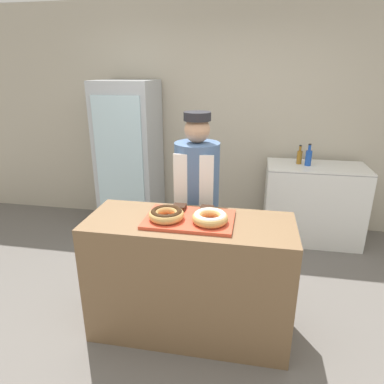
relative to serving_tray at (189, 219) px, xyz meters
The scene contains 13 objects.
ground_plane 0.94m from the serving_tray, ahead, with size 14.00×14.00×0.00m, color #66605B.
wall_back 2.17m from the serving_tray, 90.00° to the left, with size 8.00×0.06×2.70m.
display_counter 0.48m from the serving_tray, ahead, with size 1.48×0.58×0.93m.
serving_tray is the anchor object (origin of this frame).
donut_chocolate_glaze 0.17m from the serving_tray, 160.95° to the right, with size 0.25×0.25×0.07m.
donut_light_glaze 0.17m from the serving_tray, 19.05° to the right, with size 0.25×0.25×0.07m.
brownie_back_left 0.18m from the serving_tray, 126.16° to the left, with size 0.09×0.09×0.03m.
brownie_back_right 0.18m from the serving_tray, 53.84° to the left, with size 0.09×0.09×0.03m.
baker_person 0.59m from the serving_tray, 94.54° to the left, with size 0.38×0.38×1.61m.
beverage_fridge 2.04m from the serving_tray, 121.85° to the left, with size 0.68×0.68×1.81m.
chest_freezer 2.13m from the serving_tray, 56.99° to the left, with size 1.09×0.56×0.91m.
bottle_blue 2.01m from the serving_tray, 59.43° to the left, with size 0.07×0.07×0.25m.
bottle_amber 2.01m from the serving_tray, 62.45° to the left, with size 0.06×0.06×0.22m.
Camera 1 is at (0.41, -2.15, 1.94)m, focal length 32.00 mm.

